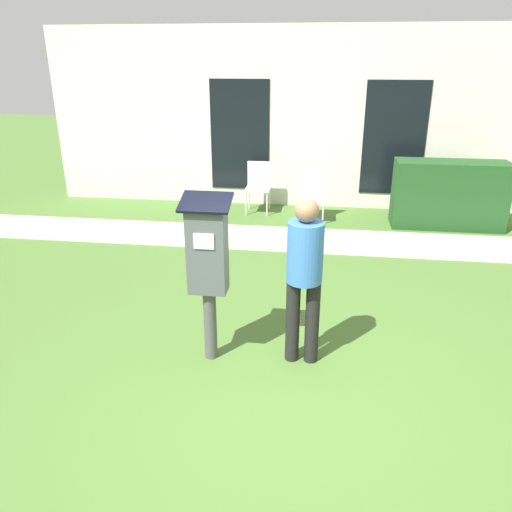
# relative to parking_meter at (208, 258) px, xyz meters

# --- Properties ---
(ground_plane) EXTENTS (40.00, 40.00, 0.00)m
(ground_plane) POSITION_rel_parking_meter_xyz_m (0.79, -0.64, -1.02)
(ground_plane) COLOR #476B2D
(sidewalk) EXTENTS (12.00, 1.10, 0.02)m
(sidewalk) POSITION_rel_parking_meter_xyz_m (0.79, 3.37, -1.01)
(sidewalk) COLOR beige
(sidewalk) RESTS_ON ground
(building_facade) EXTENTS (10.00, 0.26, 3.20)m
(building_facade) POSITION_rel_parking_meter_xyz_m (0.79, 5.44, 0.58)
(building_facade) COLOR silver
(building_facade) RESTS_ON ground
(parking_meter) EXTENTS (0.44, 0.31, 1.59)m
(parking_meter) POSITION_rel_parking_meter_xyz_m (0.00, 0.00, 0.00)
(parking_meter) COLOR #4C4C4C
(parking_meter) RESTS_ON ground
(person_standing) EXTENTS (0.32, 0.32, 1.58)m
(person_standing) POSITION_rel_parking_meter_xyz_m (0.86, 0.07, -0.09)
(person_standing) COLOR black
(person_standing) RESTS_ON ground
(outdoor_chair_left) EXTENTS (0.44, 0.44, 0.90)m
(outdoor_chair_left) POSITION_rel_parking_meter_xyz_m (-0.19, 4.87, -0.49)
(outdoor_chair_left) COLOR silver
(outdoor_chair_left) RESTS_ON ground
(outdoor_chair_middle) EXTENTS (0.44, 0.44, 0.90)m
(outdoor_chair_middle) POSITION_rel_parking_meter_xyz_m (0.81, 4.47, -0.49)
(outdoor_chair_middle) COLOR silver
(outdoor_chair_middle) RESTS_ON ground
(hedge_row) EXTENTS (1.79, 0.60, 1.10)m
(hedge_row) POSITION_rel_parking_meter_xyz_m (3.04, 4.39, -0.47)
(hedge_row) COLOR #1E471E
(hedge_row) RESTS_ON ground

